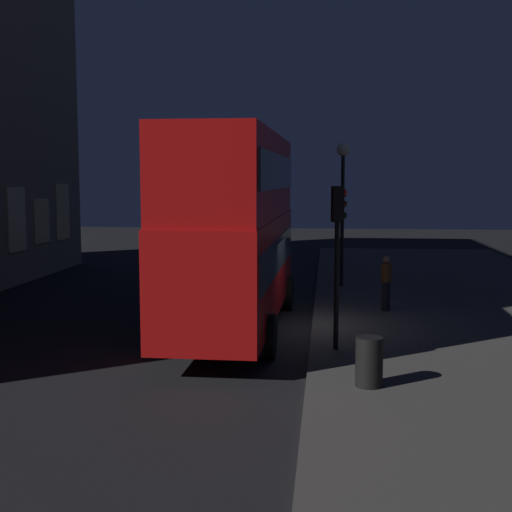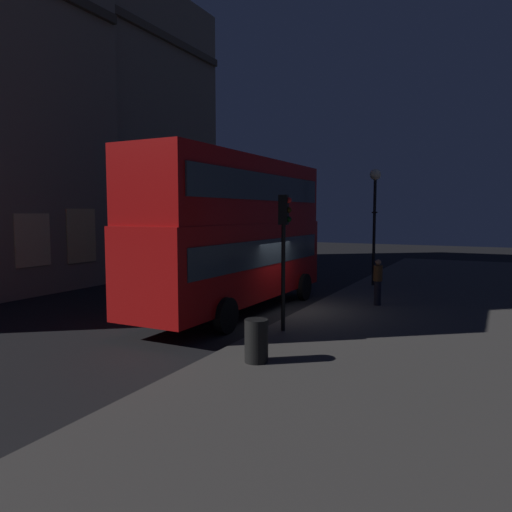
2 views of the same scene
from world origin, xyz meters
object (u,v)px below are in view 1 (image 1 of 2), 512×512
object	(u,v)px
traffic_light_far_side	(196,212)
street_lamp	(343,179)
pedestrian	(386,282)
traffic_light_near_kerb	(338,233)
double_decker_bus	(234,223)
litter_bin	(369,362)

from	to	relation	value
traffic_light_far_side	street_lamp	xyz separation A→B (m)	(-2.00, -6.06, 1.36)
pedestrian	street_lamp	bearing A→B (deg)	117.00
traffic_light_near_kerb	pedestrian	world-z (taller)	traffic_light_near_kerb
street_lamp	double_decker_bus	bearing A→B (deg)	158.67
double_decker_bus	traffic_light_far_side	xyz separation A→B (m)	(9.93, 2.97, -0.18)
traffic_light_near_kerb	street_lamp	distance (m)	10.17
street_lamp	pedestrian	distance (m)	6.02
traffic_light_near_kerb	litter_bin	xyz separation A→B (m)	(-3.01, -0.61, -2.34)
street_lamp	traffic_light_far_side	bearing A→B (deg)	71.70
traffic_light_far_side	traffic_light_near_kerb	bearing A→B (deg)	10.62
pedestrian	litter_bin	bearing A→B (deg)	-84.50
street_lamp	pedestrian	xyz separation A→B (m)	(-4.94, -1.28, -3.20)
traffic_light_far_side	litter_bin	bearing A→B (deg)	8.01
litter_bin	traffic_light_near_kerb	bearing A→B (deg)	11.38
double_decker_bus	litter_bin	size ratio (longest dim) A/B	10.29
litter_bin	street_lamp	bearing A→B (deg)	1.29
litter_bin	double_decker_bus	bearing A→B (deg)	33.27
double_decker_bus	traffic_light_near_kerb	distance (m)	3.52
pedestrian	traffic_light_far_side	bearing A→B (deg)	149.04
pedestrian	traffic_light_near_kerb	bearing A→B (deg)	-94.79
traffic_light_near_kerb	litter_bin	bearing A→B (deg)	179.34
double_decker_bus	traffic_light_near_kerb	xyz separation A→B (m)	(-2.16, -2.78, -0.08)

